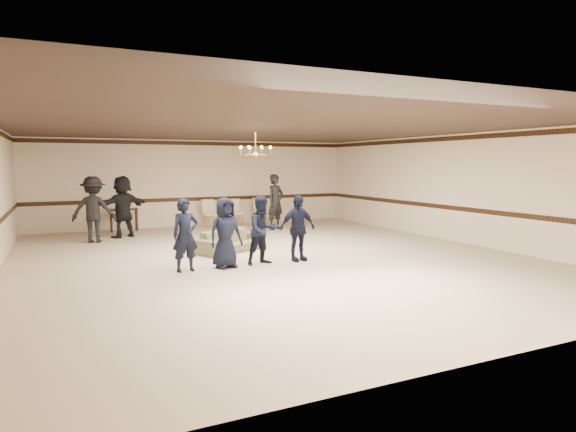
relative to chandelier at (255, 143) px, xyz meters
name	(u,v)px	position (x,y,z in m)	size (l,w,h in m)	color
room	(271,193)	(0.00, -1.00, -1.28)	(12.01, 14.01, 3.21)	#C1AD94
chair_rail	(198,199)	(0.00, 5.99, -1.88)	(12.00, 0.02, 0.14)	black
crown_molding	(197,143)	(0.00, 5.99, 0.21)	(12.00, 0.02, 0.14)	black
chandelier	(255,143)	(0.00, 0.00, 0.00)	(0.94, 0.94, 0.89)	#BD883C
boy_a	(185,235)	(-2.30, -1.69, -2.08)	(0.58, 0.38, 1.58)	black
boy_b	(225,233)	(-1.40, -1.69, -2.08)	(0.77, 0.50, 1.58)	black
boy_c	(263,230)	(-0.50, -1.69, -2.08)	(0.77, 0.60, 1.58)	black
boy_d	(298,228)	(0.40, -1.69, -2.08)	(0.93, 0.39, 1.58)	black
settee	(231,241)	(-0.65, 0.20, -2.59)	(1.97, 0.77, 0.57)	#676144
adult_left	(94,210)	(-3.83, 3.33, -1.90)	(1.27, 0.73, 1.96)	black
adult_mid	(123,207)	(-2.93, 4.03, -1.90)	(1.82, 0.58, 1.96)	black
adult_right	(276,202)	(2.17, 3.63, -1.90)	(0.71, 0.47, 1.96)	black
banquet_chair_left	(210,214)	(0.25, 5.30, -2.38)	(0.48, 0.48, 0.99)	beige
banquet_chair_mid	(236,213)	(1.25, 5.30, -2.38)	(0.48, 0.48, 0.99)	beige
banquet_chair_right	(260,211)	(2.25, 5.30, -2.38)	(0.48, 0.48, 0.99)	beige
console_table	(124,220)	(-2.75, 5.50, -2.48)	(0.94, 0.40, 0.79)	black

